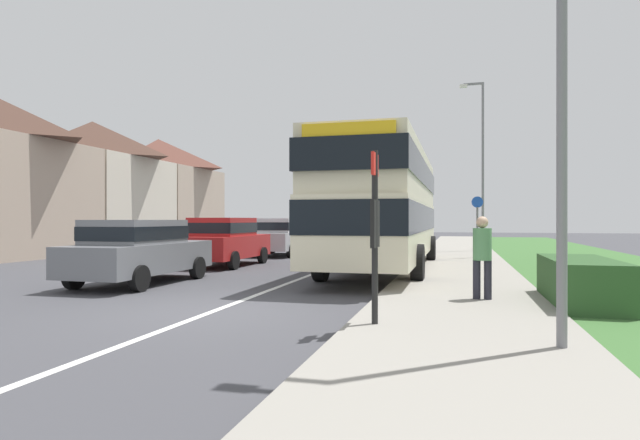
# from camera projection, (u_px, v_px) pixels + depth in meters

# --- Properties ---
(ground_plane) EXTENTS (120.00, 120.00, 0.00)m
(ground_plane) POSITION_uv_depth(u_px,v_px,m) (214.00, 311.00, 9.22)
(ground_plane) COLOR #424247
(lane_marking_centre) EXTENTS (0.14, 60.00, 0.01)m
(lane_marking_centre) POSITION_uv_depth(u_px,v_px,m) (325.00, 269.00, 16.96)
(lane_marking_centre) COLOR silver
(lane_marking_centre) RESTS_ON ground_plane
(pavement_near_side) EXTENTS (3.20, 68.00, 0.12)m
(pavement_near_side) POSITION_uv_depth(u_px,v_px,m) (460.00, 278.00, 13.95)
(pavement_near_side) COLOR gray
(pavement_near_side) RESTS_ON ground_plane
(roadside_hedge) EXTENTS (1.10, 2.90, 0.90)m
(roadside_hedge) POSITION_uv_depth(u_px,v_px,m) (581.00, 284.00, 9.49)
(roadside_hedge) COLOR #2D5128
(roadside_hedge) RESTS_ON ground_plane
(double_decker_bus) EXTENTS (2.80, 11.52, 3.70)m
(double_decker_bus) POSITION_uv_depth(u_px,v_px,m) (385.00, 203.00, 16.44)
(double_decker_bus) COLOR beige
(double_decker_bus) RESTS_ON ground_plane
(parked_car_grey) EXTENTS (1.92, 4.34, 1.60)m
(parked_car_grey) POSITION_uv_depth(u_px,v_px,m) (139.00, 249.00, 13.11)
(parked_car_grey) COLOR slate
(parked_car_grey) RESTS_ON ground_plane
(parked_car_red) EXTENTS (1.96, 4.16, 1.67)m
(parked_car_red) POSITION_uv_depth(u_px,v_px,m) (225.00, 240.00, 18.22)
(parked_car_red) COLOR #B21E1E
(parked_car_red) RESTS_ON ground_plane
(parked_car_silver) EXTENTS (1.96, 4.00, 1.66)m
(parked_car_silver) POSITION_uv_depth(u_px,v_px,m) (280.00, 235.00, 23.37)
(parked_car_silver) COLOR #B7B7BC
(parked_car_silver) RESTS_ON ground_plane
(pedestrian_at_stop) EXTENTS (0.34, 0.34, 1.67)m
(pedestrian_at_stop) POSITION_uv_depth(u_px,v_px,m) (482.00, 253.00, 9.81)
(pedestrian_at_stop) COLOR #23232D
(pedestrian_at_stop) RESTS_ON ground_plane
(bus_stop_sign) EXTENTS (0.09, 0.52, 2.60)m
(bus_stop_sign) POSITION_uv_depth(u_px,v_px,m) (375.00, 224.00, 7.51)
(bus_stop_sign) COLOR black
(bus_stop_sign) RESTS_ON ground_plane
(cycle_route_sign) EXTENTS (0.44, 0.08, 2.52)m
(cycle_route_sign) POSITION_uv_depth(u_px,v_px,m) (477.00, 224.00, 20.59)
(cycle_route_sign) COLOR slate
(cycle_route_sign) RESTS_ON ground_plane
(street_lamp_near) EXTENTS (1.14, 0.20, 7.07)m
(street_lamp_near) POSITION_uv_depth(u_px,v_px,m) (552.00, 9.00, 6.14)
(street_lamp_near) COLOR slate
(street_lamp_near) RESTS_ON ground_plane
(street_lamp_mid) EXTENTS (1.14, 0.20, 8.23)m
(street_lamp_mid) POSITION_uv_depth(u_px,v_px,m) (481.00, 156.00, 25.31)
(street_lamp_mid) COLOR slate
(street_lamp_mid) RESTS_ON ground_plane
(house_terrace_far_side) EXTENTS (6.69, 19.62, 7.04)m
(house_terrace_far_side) POSITION_uv_depth(u_px,v_px,m) (92.00, 185.00, 28.96)
(house_terrace_far_side) COLOR tan
(house_terrace_far_side) RESTS_ON ground_plane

